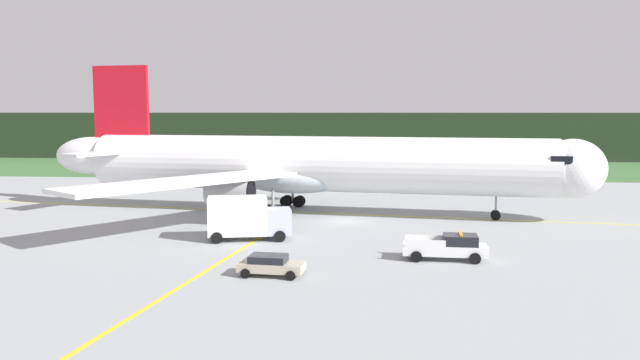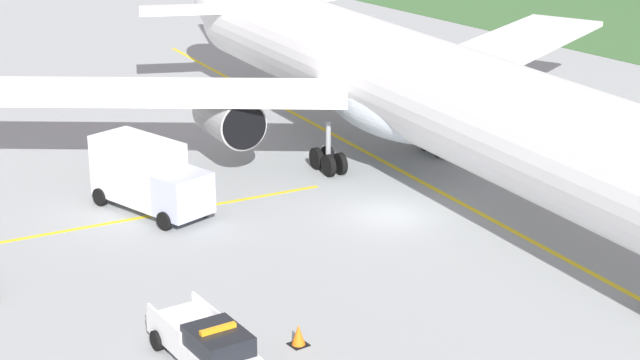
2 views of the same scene
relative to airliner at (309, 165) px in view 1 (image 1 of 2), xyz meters
The scene contains 10 objects.
ground 7.67m from the airliner, 49.26° to the right, with size 320.00×320.00×0.00m, color #969B9C.
grass_verge 49.93m from the airliner, 85.52° to the left, with size 320.00×36.97×0.04m, color #3E6838.
distant_tree_line 71.11m from the airliner, 86.87° to the left, with size 288.00×4.63×9.89m, color #1F2E1B.
taxiway_centerline_main 4.88m from the airliner, ahead, with size 73.76×0.30×0.01m, color yellow.
taxiway_centerline_spur 24.52m from the airliner, 99.66° to the right, with size 37.70×0.30×0.01m, color yellow.
airliner is the anchor object (origin of this frame).
ops_pickup_truck 22.83m from the airliner, 58.46° to the right, with size 5.81×2.41×1.94m.
catering_truck 14.48m from the airliner, 104.15° to the right, with size 6.89×3.87×3.62m.
staff_car 24.75m from the airliner, 89.31° to the right, with size 4.19×2.29×1.30m.
apron_cone 20.34m from the airliner, 52.00° to the right, with size 0.66×0.66×0.82m.
Camera 1 is at (2.96, -57.65, 10.18)m, focal length 35.25 mm.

